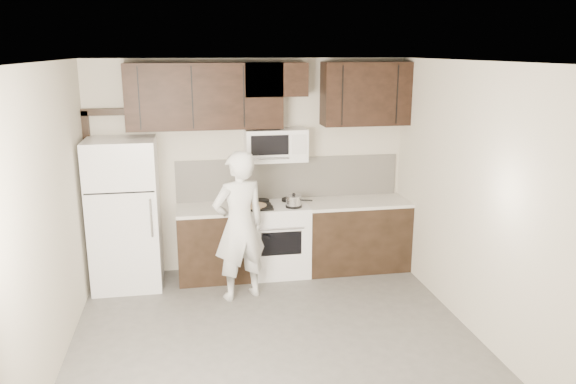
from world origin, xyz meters
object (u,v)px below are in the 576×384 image
object	(u,v)px
person	(239,226)
microwave	(276,145)
stove	(278,239)
refrigerator	(125,214)

from	to	relation	value
person	microwave	bearing A→B (deg)	-144.68
stove	refrigerator	distance (m)	1.90
stove	microwave	distance (m)	1.20
refrigerator	person	size ratio (longest dim) A/B	1.04
microwave	refrigerator	xyz separation A→B (m)	(-1.85, -0.17, -0.75)
stove	refrigerator	bearing A→B (deg)	-178.49
person	refrigerator	bearing A→B (deg)	-43.81
refrigerator	person	world-z (taller)	refrigerator
microwave	person	xyz separation A→B (m)	(-0.54, -0.76, -0.78)
microwave	person	size ratio (longest dim) A/B	0.44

